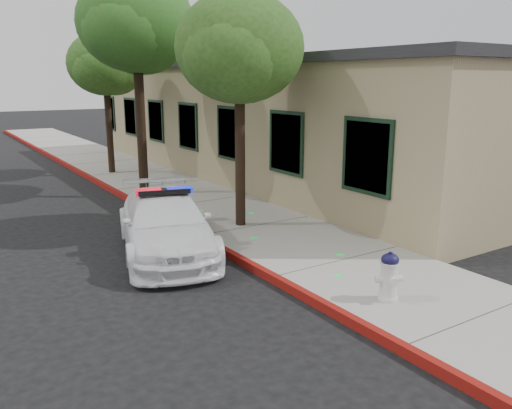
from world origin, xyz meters
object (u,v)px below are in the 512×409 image
object	(u,v)px
police_car	(165,224)
fire_hydrant	(389,276)
street_tree_mid	(136,28)
street_tree_near	(240,54)
street_tree_far	(107,67)
clapboard_building	(284,119)

from	to	relation	value
police_car	fire_hydrant	bearing A→B (deg)	-51.19
police_car	street_tree_mid	size ratio (longest dim) A/B	0.73
street_tree_near	street_tree_far	size ratio (longest dim) A/B	1.04
fire_hydrant	street_tree_mid	distance (m)	10.94
police_car	fire_hydrant	xyz separation A→B (m)	(1.88, -4.51, -0.09)
street_tree_mid	street_tree_near	bearing A→B (deg)	-82.78
fire_hydrant	street_tree_mid	bearing A→B (deg)	115.58
clapboard_building	street_tree_near	world-z (taller)	street_tree_near
street_tree_mid	clapboard_building	bearing A→B (deg)	8.20
police_car	street_tree_near	bearing A→B (deg)	31.19
clapboard_building	street_tree_mid	bearing A→B (deg)	-171.80
street_tree_far	street_tree_near	bearing A→B (deg)	-88.35
clapboard_building	street_tree_mid	world-z (taller)	street_tree_mid
fire_hydrant	street_tree_near	xyz separation A→B (m)	(0.34, 5.10, 3.61)
clapboard_building	fire_hydrant	distance (m)	12.34
police_car	street_tree_far	world-z (taller)	street_tree_far
police_car	street_tree_far	size ratio (longest dim) A/B	0.91
clapboard_building	street_tree_near	xyz separation A→B (m)	(-5.37, -5.73, 2.03)
street_tree_near	clapboard_building	bearing A→B (deg)	46.81
clapboard_building	police_car	bearing A→B (deg)	-140.23
street_tree_mid	police_car	bearing A→B (deg)	-106.36
police_car	street_tree_far	distance (m)	10.36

